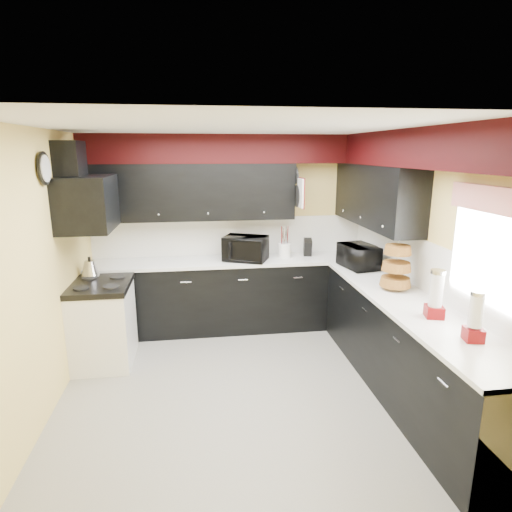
{
  "coord_description": "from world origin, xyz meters",
  "views": [
    {
      "loc": [
        -0.45,
        -3.84,
        2.3
      ],
      "look_at": [
        0.18,
        0.63,
        1.19
      ],
      "focal_mm": 30.0,
      "sensor_mm": 36.0,
      "label": 1
    }
  ],
  "objects_px": {
    "utensil_crock": "(284,250)",
    "toaster_oven": "(245,248)",
    "knife_block": "(308,248)",
    "kettle": "(90,268)",
    "microwave": "(359,256)"
  },
  "relations": [
    {
      "from": "knife_block",
      "to": "kettle",
      "type": "relative_size",
      "value": 1.14
    },
    {
      "from": "knife_block",
      "to": "kettle",
      "type": "height_order",
      "value": "knife_block"
    },
    {
      "from": "utensil_crock",
      "to": "knife_block",
      "type": "bearing_deg",
      "value": 3.63
    },
    {
      "from": "toaster_oven",
      "to": "utensil_crock",
      "type": "distance_m",
      "value": 0.54
    },
    {
      "from": "toaster_oven",
      "to": "utensil_crock",
      "type": "xyz_separation_m",
      "value": [
        0.53,
        0.1,
        -0.06
      ]
    },
    {
      "from": "kettle",
      "to": "utensil_crock",
      "type": "bearing_deg",
      "value": 11.86
    },
    {
      "from": "microwave",
      "to": "kettle",
      "type": "height_order",
      "value": "microwave"
    },
    {
      "from": "utensil_crock",
      "to": "knife_block",
      "type": "distance_m",
      "value": 0.32
    },
    {
      "from": "utensil_crock",
      "to": "knife_block",
      "type": "xyz_separation_m",
      "value": [
        0.32,
        0.02,
        0.02
      ]
    },
    {
      "from": "utensil_crock",
      "to": "toaster_oven",
      "type": "bearing_deg",
      "value": -169.79
    },
    {
      "from": "toaster_oven",
      "to": "utensil_crock",
      "type": "height_order",
      "value": "toaster_oven"
    },
    {
      "from": "kettle",
      "to": "toaster_oven",
      "type": "bearing_deg",
      "value": 12.34
    },
    {
      "from": "microwave",
      "to": "knife_block",
      "type": "relative_size",
      "value": 2.21
    },
    {
      "from": "microwave",
      "to": "knife_block",
      "type": "xyz_separation_m",
      "value": [
        -0.45,
        0.66,
        -0.03
      ]
    },
    {
      "from": "toaster_oven",
      "to": "microwave",
      "type": "xyz_separation_m",
      "value": [
        1.3,
        -0.55,
        -0.02
      ]
    }
  ]
}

